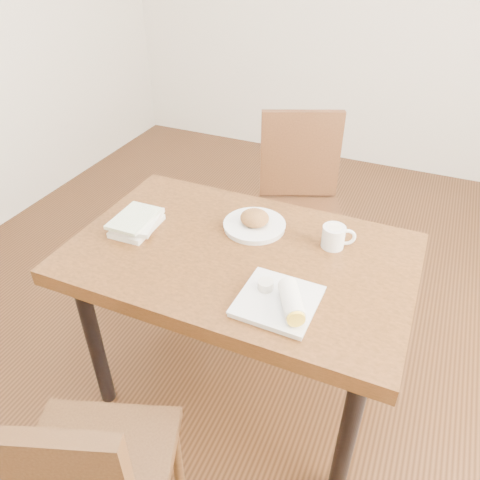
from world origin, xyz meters
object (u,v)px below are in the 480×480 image
at_px(plate_scone, 255,223).
at_px(coffee_mug, 335,236).
at_px(book_stack, 137,222).
at_px(chair_far, 300,197).
at_px(plate_burrito, 282,301).
at_px(table, 240,271).

distance_m(plate_scone, coffee_mug, 0.30).
relative_size(coffee_mug, book_stack, 0.54).
bearing_deg(plate_scone, chair_far, 90.62).
relative_size(plate_scone, coffee_mug, 2.00).
distance_m(plate_scone, plate_burrito, 0.44).
distance_m(chair_far, plate_scone, 0.67).
height_order(coffee_mug, plate_burrito, coffee_mug).
bearing_deg(plate_scone, book_stack, -156.27).
height_order(chair_far, plate_scone, chair_far).
height_order(table, plate_burrito, plate_burrito).
height_order(plate_scone, coffee_mug, coffee_mug).
bearing_deg(plate_scone, table, -86.47).
distance_m(coffee_mug, plate_burrito, 0.38).
distance_m(plate_burrito, book_stack, 0.67).
height_order(table, book_stack, book_stack).
bearing_deg(table, book_stack, -177.48).
xyz_separation_m(table, plate_burrito, (0.23, -0.21, 0.11)).
distance_m(chair_far, plate_burrito, 1.06).
bearing_deg(chair_far, coffee_mug, -63.78).
bearing_deg(table, chair_far, 91.21).
relative_size(chair_far, book_stack, 4.40).
height_order(table, plate_scone, plate_scone).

